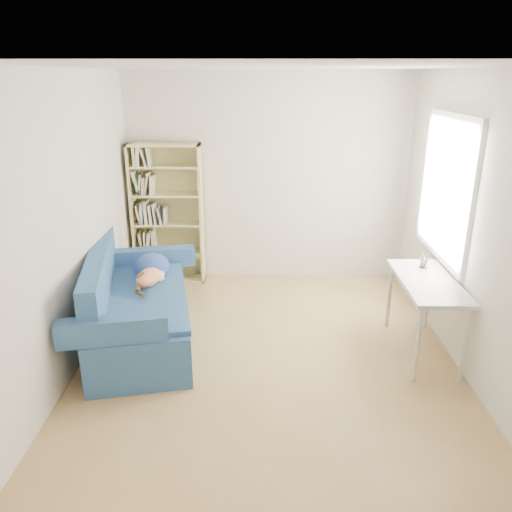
{
  "coord_description": "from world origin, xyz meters",
  "views": [
    {
      "loc": [
        -0.07,
        -4.21,
        2.54
      ],
      "look_at": [
        -0.13,
        0.43,
        0.85
      ],
      "focal_mm": 35.0,
      "sensor_mm": 36.0,
      "label": 1
    }
  ],
  "objects": [
    {
      "name": "sofa",
      "position": [
        -1.32,
        0.28,
        0.35
      ],
      "size": [
        1.27,
        2.07,
        0.94
      ],
      "rotation": [
        0.0,
        0.0,
        0.2
      ],
      "color": "navy",
      "rests_on": "ground"
    },
    {
      "name": "bookshelf",
      "position": [
        -1.25,
        1.85,
        0.81
      ],
      "size": [
        0.88,
        0.27,
        1.77
      ],
      "color": "tan",
      "rests_on": "ground"
    },
    {
      "name": "ground",
      "position": [
        0.0,
        0.0,
        0.0
      ],
      "size": [
        4.0,
        4.0,
        0.0
      ],
      "primitive_type": "plane",
      "color": "#A07C48",
      "rests_on": "ground"
    },
    {
      "name": "room_shell",
      "position": [
        0.1,
        0.03,
        1.64
      ],
      "size": [
        3.54,
        4.04,
        2.62
      ],
      "color": "silver",
      "rests_on": "ground"
    },
    {
      "name": "pen_cup",
      "position": [
        1.53,
        0.39,
        0.81
      ],
      "size": [
        0.08,
        0.08,
        0.16
      ],
      "color": "white",
      "rests_on": "desk"
    },
    {
      "name": "desk",
      "position": [
        1.48,
        0.07,
        0.67
      ],
      "size": [
        0.51,
        1.11,
        0.75
      ],
      "color": "silver",
      "rests_on": "ground"
    }
  ]
}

